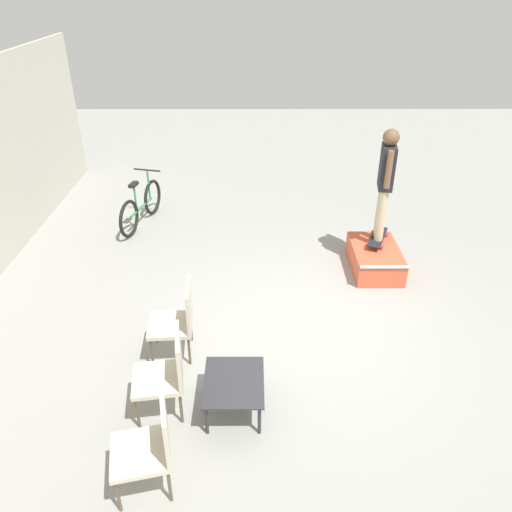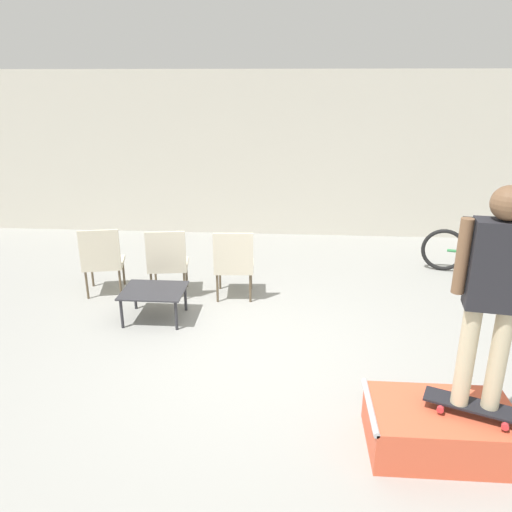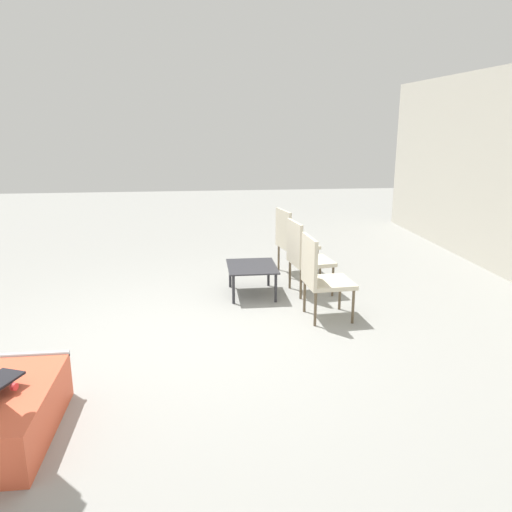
{
  "view_description": "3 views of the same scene",
  "coord_description": "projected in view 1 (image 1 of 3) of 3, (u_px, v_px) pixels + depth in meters",
  "views": [
    {
      "loc": [
        -5.2,
        0.65,
        4.12
      ],
      "look_at": [
        0.24,
        0.63,
        0.99
      ],
      "focal_mm": 35.0,
      "sensor_mm": 36.0,
      "label": 1
    },
    {
      "loc": [
        0.32,
        -4.65,
        2.83
      ],
      "look_at": [
        -0.08,
        0.82,
        0.88
      ],
      "focal_mm": 35.0,
      "sensor_mm": 36.0,
      "label": 2
    },
    {
      "loc": [
        4.87,
        0.21,
        2.18
      ],
      "look_at": [
        -0.04,
        0.77,
        0.87
      ],
      "focal_mm": 35.0,
      "sensor_mm": 36.0,
      "label": 3
    }
  ],
  "objects": [
    {
      "name": "skateboard_on_ramp",
      "position": [
        377.0,
        237.0,
        7.87
      ],
      "size": [
        0.75,
        0.46,
        0.07
      ],
      "rotation": [
        0.0,
        0.0,
        -0.39
      ],
      "color": "black",
      "rests_on": "skate_ramp_box"
    },
    {
      "name": "skate_ramp_box",
      "position": [
        375.0,
        258.0,
        7.82
      ],
      "size": [
        1.17,
        0.72,
        0.39
      ],
      "color": "#DB5638",
      "rests_on": "ground_plane"
    },
    {
      "name": "patio_chair_center",
      "position": [
        167.0,
        370.0,
        5.14
      ],
      "size": [
        0.59,
        0.59,
        0.97
      ],
      "rotation": [
        0.0,
        0.0,
        3.29
      ],
      "color": "brown",
      "rests_on": "ground_plane"
    },
    {
      "name": "coffee_table",
      "position": [
        234.0,
        384.0,
        5.22
      ],
      "size": [
        0.76,
        0.63,
        0.39
      ],
      "color": "#2D2D33",
      "rests_on": "ground_plane"
    },
    {
      "name": "patio_chair_left",
      "position": [
        151.0,
        442.0,
        4.36
      ],
      "size": [
        0.62,
        0.62,
        0.97
      ],
      "rotation": [
        0.0,
        0.0,
        3.36
      ],
      "color": "brown",
      "rests_on": "ground_plane"
    },
    {
      "name": "bicycle",
      "position": [
        141.0,
        206.0,
        9.13
      ],
      "size": [
        1.63,
        0.58,
        0.93
      ],
      "rotation": [
        0.0,
        0.0,
        -0.24
      ],
      "color": "black",
      "rests_on": "ground_plane"
    },
    {
      "name": "person_skater",
      "position": [
        386.0,
        176.0,
        7.36
      ],
      "size": [
        0.56,
        0.26,
        1.71
      ],
      "rotation": [
        0.0,
        0.0,
        -0.15
      ],
      "color": "#C6B793",
      "rests_on": "skateboard_on_ramp"
    },
    {
      "name": "ground_plane",
      "position": [
        304.0,
        330.0,
        6.56
      ],
      "size": [
        24.0,
        24.0,
        0.0
      ],
      "primitive_type": "plane",
      "color": "gray"
    },
    {
      "name": "patio_chair_right",
      "position": [
        178.0,
        318.0,
        5.92
      ],
      "size": [
        0.55,
        0.55,
        0.97
      ],
      "rotation": [
        0.0,
        0.0,
        3.21
      ],
      "color": "brown",
      "rests_on": "ground_plane"
    }
  ]
}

